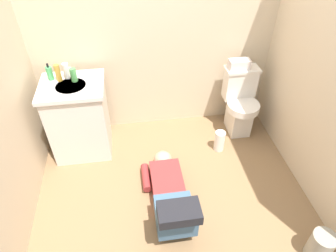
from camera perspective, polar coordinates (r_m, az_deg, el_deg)
name	(u,v)px	position (r m, az deg, el deg)	size (l,w,h in m)	color
ground_plane	(172,193)	(2.92, 0.72, -12.65)	(2.99, 3.16, 0.04)	olive
wall_back	(154,23)	(3.08, -2.61, 19.10)	(2.65, 0.08, 2.40)	beige
toilet	(240,102)	(3.42, 13.64, 4.42)	(0.36, 0.46, 0.75)	silver
vanity_cabinet	(79,118)	(3.16, -16.70, 1.49)	(0.60, 0.52, 0.82)	silver
faucet	(71,72)	(3.03, -18.11, 9.80)	(0.02, 0.02, 0.10)	silver
person_plumber	(170,196)	(2.65, 0.43, -13.37)	(0.39, 1.06, 0.52)	maroon
tissue_box	(239,64)	(3.25, 13.54, 11.47)	(0.22, 0.11, 0.10)	silver
soap_dispenser	(50,73)	(3.04, -21.75, 9.42)	(0.06, 0.06, 0.17)	#44A45A
bottle_amber	(58,73)	(2.99, -20.37, 9.55)	(0.05, 0.05, 0.17)	gold
bottle_white	(66,71)	(3.01, -18.92, 9.99)	(0.06, 0.06, 0.15)	white
bottle_green	(74,75)	(2.94, -17.67, 9.33)	(0.06, 0.06, 0.13)	#4C9B4D
trash_can	(320,246)	(2.72, 27.15, -19.79)	(0.18, 0.18, 0.27)	gray
paper_towel_roll	(219,141)	(3.26, 9.86, -2.82)	(0.11, 0.11, 0.24)	white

